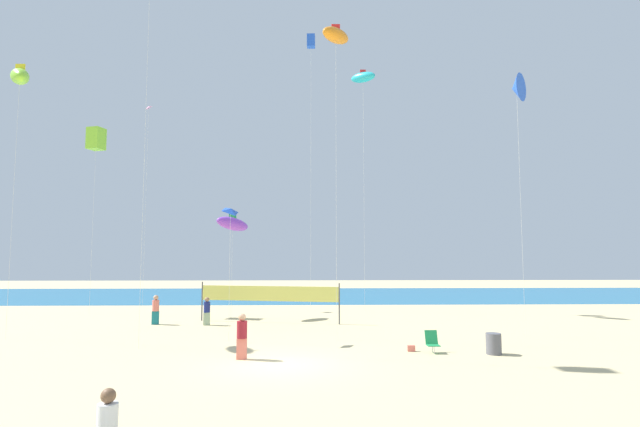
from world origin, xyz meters
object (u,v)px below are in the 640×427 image
Objects in this scene: kite_orange_inflatable at (336,36)px; kite_violet_inflatable at (233,224)px; beachgoer_navy_shirt at (207,310)px; folding_beach_chair at (432,341)px; kite_blue_diamond at (231,211)px; kite_cyan_inflatable at (363,78)px; beachgoer_coral_shirt at (156,309)px; beach_handbag at (411,348)px; kite_blue_delta at (517,88)px; kite_lime_box at (96,139)px; volleyball_net at (269,295)px; beachgoer_maroon_shirt at (242,335)px; trash_barrel at (494,344)px; kite_lime_inflatable at (20,77)px; kite_pink_diamond at (148,115)px; kite_blue_box at (311,42)px.

kite_violet_inflatable is (-6.40, 8.47, -9.07)m from kite_orange_inflatable.
beachgoer_navy_shirt is 13.79m from folding_beach_chair.
kite_cyan_inflatable is at bearing 56.33° from kite_blue_diamond.
beachgoer_coral_shirt is 15.73m from beach_handbag.
beachgoer_coral_shirt is at bearing 166.67° from kite_blue_delta.
folding_beach_chair is at bearing -33.95° from kite_lime_box.
beachgoer_coral_shirt is 0.13× the size of kite_lime_box.
kite_cyan_inflatable reaches higher than kite_blue_delta.
volleyball_net reaches higher than beachgoer_coral_shirt.
beachgoer_maroon_shirt is at bearing 120.08° from beachgoer_navy_shirt.
kite_blue_delta is at bearing -93.45° from beachgoer_maroon_shirt.
kite_orange_inflatable is at bearing 149.66° from trash_barrel.
beachgoer_navy_shirt is 21.04m from kite_blue_delta.
trash_barrel is at bearing -127.23° from kite_blue_delta.
beachgoer_maroon_shirt is 18.63m from kite_blue_delta.
kite_blue_delta is 1.99× the size of kite_violet_inflatable.
volleyball_net is at bearing 78.36° from kite_blue_diamond.
beachgoer_maroon_shirt is 1.10× the size of beachgoer_navy_shirt.
beachgoer_navy_shirt is 15.64m from kite_lime_box.
beachgoer_maroon_shirt is 0.13× the size of kite_lime_inflatable.
kite_lime_box is at bearing 129.52° from beachgoer_coral_shirt.
kite_pink_diamond reaches higher than trash_barrel.
kite_lime_box is at bearing 16.49° from beachgoer_maroon_shirt.
kite_blue_box is (-10.69, 12.77, 8.17)m from kite_blue_delta.
beachgoer_maroon_shirt is at bearing -73.91° from kite_blue_diamond.
beachgoer_navy_shirt is 1.89× the size of trash_barrel.
kite_orange_inflatable is 14.64m from kite_blue_box.
kite_lime_box is at bearing -177.61° from kite_cyan_inflatable.
beachgoer_coral_shirt is 2.00× the size of trash_barrel.
kite_cyan_inflatable is (-6.81, 10.60, 4.49)m from kite_blue_delta.
beachgoer_navy_shirt is at bearing 165.49° from kite_blue_delta.
beach_handbag is 0.05× the size of kite_blue_diamond.
beachgoer_maroon_shirt is at bearing -176.25° from trash_barrel.
volleyball_net is at bearing 96.28° from folding_beach_chair.
kite_blue_box is at bearing 94.98° from kite_orange_inflatable.
kite_blue_delta is 0.76× the size of kite_cyan_inflatable.
kite_blue_delta is 9.84m from kite_orange_inflatable.
kite_blue_delta reaches higher than trash_barrel.
beachgoer_navy_shirt is 7.93m from kite_blue_diamond.
volleyball_net is 1.26× the size of kite_violet_inflatable.
kite_blue_box is at bearing 129.91° from kite_blue_delta.
beachgoer_maroon_shirt is 0.11× the size of kite_orange_inflatable.
beach_handbag is at bearing -45.58° from kite_pink_diamond.
volleyball_net is at bearing -109.39° from kite_blue_box.
kite_orange_inflatable reaches higher than beachgoer_coral_shirt.
kite_blue_diamond is at bearing -105.82° from kite_blue_box.
kite_violet_inflatable is at bearing -38.07° from kite_pink_diamond.
folding_beach_chair is 0.06× the size of kite_orange_inflatable.
trash_barrel is (2.43, -0.46, -0.04)m from folding_beach_chair.
beach_handbag is at bearing -102.58° from beachgoer_maroon_shirt.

